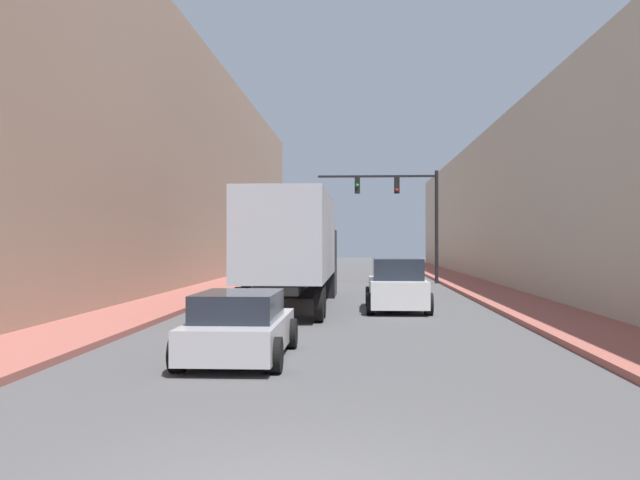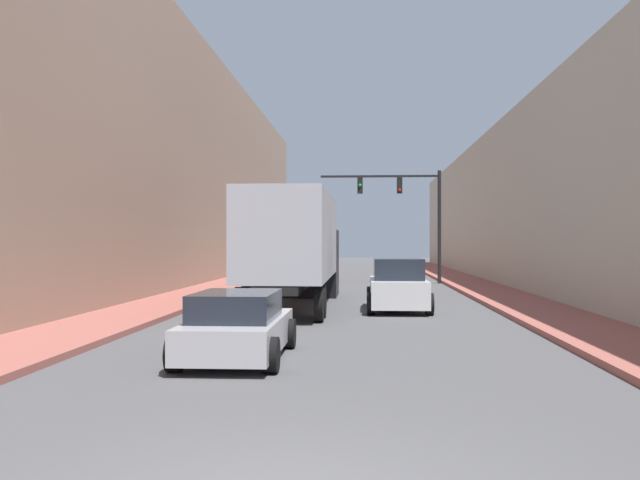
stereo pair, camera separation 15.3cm
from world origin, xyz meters
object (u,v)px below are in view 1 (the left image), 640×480
sedan_car (240,327)px  traffic_signal_gantry (408,205)px  suv_car (397,286)px  semi_truck (295,246)px

sedan_car → traffic_signal_gantry: (5.02, 26.01, 3.72)m
suv_car → traffic_signal_gantry: bearing=84.8°
semi_truck → traffic_signal_gantry: bearing=71.0°
semi_truck → traffic_signal_gantry: size_ratio=1.89×
sedan_car → traffic_signal_gantry: 26.75m
sedan_car → suv_car: suv_car is taller
semi_truck → suv_car: size_ratio=2.88×
semi_truck → traffic_signal_gantry: (4.98, 14.46, 2.19)m
suv_car → semi_truck: bearing=158.1°
sedan_car → suv_car: size_ratio=0.96×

